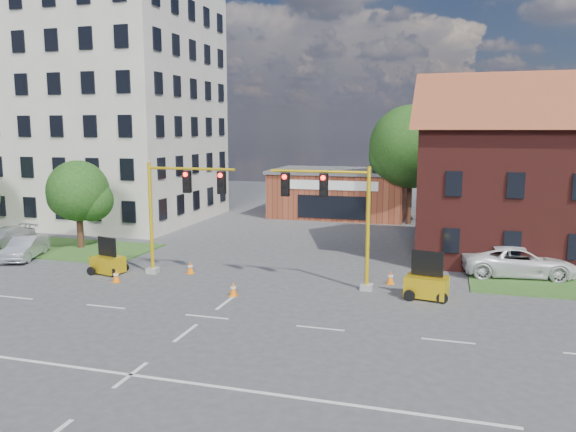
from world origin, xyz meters
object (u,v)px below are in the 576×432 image
(signal_mast_east, at_px, (335,211))
(trailer_west, at_px, (108,263))
(signal_mast_west, at_px, (177,205))
(pickup_white, at_px, (519,261))
(trailer_east, at_px, (427,284))

(signal_mast_east, xyz_separation_m, trailer_west, (-12.72, -0.78, -3.31))
(signal_mast_west, relative_size, signal_mast_east, 1.00)
(signal_mast_west, relative_size, pickup_white, 1.03)
(signal_mast_east, height_order, pickup_white, signal_mast_east)
(pickup_white, bearing_deg, trailer_west, 98.33)
(signal_mast_west, xyz_separation_m, trailer_east, (13.29, -0.58, -3.24))
(pickup_white, bearing_deg, signal_mast_east, 112.03)
(trailer_west, relative_size, pickup_white, 0.33)
(trailer_west, xyz_separation_m, trailer_east, (17.30, 0.20, 0.07))
(signal_mast_west, bearing_deg, pickup_white, 15.62)
(trailer_east, height_order, pickup_white, trailer_east)
(trailer_west, height_order, pickup_white, trailer_west)
(trailer_west, bearing_deg, signal_mast_west, 26.31)
(pickup_white, bearing_deg, signal_mast_west, 99.16)
(signal_mast_west, height_order, signal_mast_east, same)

